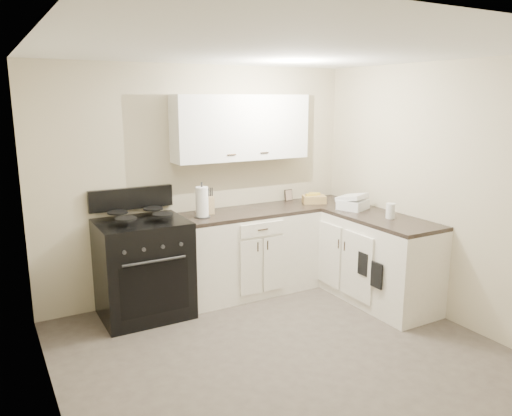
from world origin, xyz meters
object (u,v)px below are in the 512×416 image
knife_block (210,205)px  wicker_basket (314,199)px  countertop_grill (353,204)px  stove (143,271)px  paper_towel (202,202)px

knife_block → wicker_basket: size_ratio=0.73×
countertop_grill → stove: bearing=145.9°
knife_block → paper_towel: (-0.13, -0.10, 0.06)m
stove → knife_block: knife_block is taller
stove → wicker_basket: 2.16m
stove → knife_block: 0.98m
wicker_basket → countertop_grill: (0.18, -0.49, 0.01)m
stove → knife_block: size_ratio=5.45×
knife_block → paper_towel: 0.18m
stove → wicker_basket: size_ratio=3.95×
knife_block → paper_towel: bearing=-129.5°
wicker_basket → countertop_grill: countertop_grill is taller
stove → knife_block: bearing=7.0°
knife_block → wicker_basket: knife_block is taller
stove → countertop_grill: bearing=-11.8°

